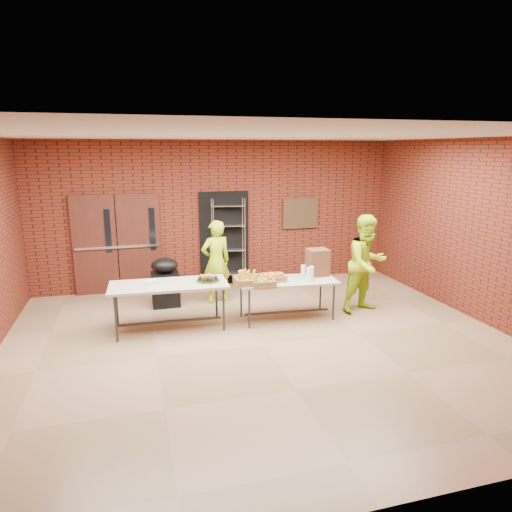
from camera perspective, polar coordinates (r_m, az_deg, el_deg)
The scene contains 19 objects.
room at distance 6.82m, azimuth 1.03°, elevation 1.36°, with size 8.08×7.08×3.28m.
double_doors at distance 10.03m, azimuth -16.91°, elevation 1.44°, with size 1.78×0.12×2.10m.
dark_doorway at distance 10.24m, azimuth -3.97°, elevation 2.21°, with size 1.10×0.06×2.10m, color black.
bronze_plaque at distance 10.65m, azimuth 5.56°, elevation 5.33°, with size 0.85×0.04×0.70m, color #45311B.
wire_rack at distance 10.14m, azimuth -3.44°, elevation 1.70°, with size 0.72×0.24×1.96m, color silver, non-canonical shape.
table_left at distance 7.81m, azimuth -10.86°, elevation -3.89°, with size 1.99×0.90×0.80m.
table_right at distance 8.19m, azimuth 3.92°, elevation -3.40°, with size 1.81×0.88×0.72m.
basket_bananas at distance 7.89m, azimuth -0.87°, elevation -3.06°, with size 0.50×0.39×0.16m.
basket_oranges at distance 8.10m, azimuth 2.07°, elevation -2.69°, with size 0.44×0.34×0.14m.
basket_apples at distance 7.83m, azimuth 0.88°, elevation -3.29°, with size 0.40×0.31×0.12m.
muffin_tray at distance 7.84m, azimuth -6.02°, elevation -2.79°, with size 0.41×0.41×0.10m.
napkin_box at distance 7.80m, azimuth -12.86°, elevation -3.23°, with size 0.20×0.13×0.07m, color white.
coffee_dispenser at distance 8.48m, azimuth 7.70°, elevation -0.77°, with size 0.37×0.33×0.49m, color #522E1C.
cup_stack_front at distance 8.20m, azimuth 6.57°, elevation -2.21°, with size 0.07×0.07×0.22m, color white.
cup_stack_mid at distance 8.09m, azimuth 6.91°, elevation -2.24°, with size 0.09×0.09×0.27m, color white.
cup_stack_back at distance 8.28m, azimuth 5.92°, elevation -1.97°, with size 0.08×0.08×0.24m, color white.
covered_grill at distance 9.06m, azimuth -11.27°, elevation -3.21°, with size 0.53×0.44×0.96m.
volunteer_woman at distance 9.05m, azimuth -5.02°, elevation -0.71°, with size 0.61×0.40×1.66m, color #A9CD16.
volunteer_man at distance 8.74m, azimuth 13.68°, elevation -0.94°, with size 0.89×0.70×1.84m, color #A9CD16.
Camera 1 is at (-1.91, -6.39, 3.00)m, focal length 32.00 mm.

